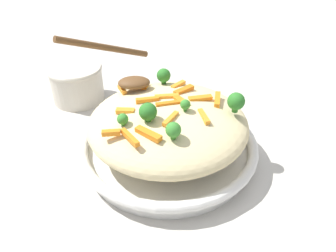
# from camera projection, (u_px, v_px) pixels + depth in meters

# --- Properties ---
(ground_plane) EXTENTS (2.40, 2.40, 0.00)m
(ground_plane) POSITION_uv_depth(u_px,v_px,m) (168.00, 155.00, 0.57)
(ground_plane) COLOR beige
(serving_bowl) EXTENTS (0.31, 0.31, 0.04)m
(serving_bowl) POSITION_uv_depth(u_px,v_px,m) (168.00, 146.00, 0.56)
(serving_bowl) COLOR white
(serving_bowl) RESTS_ON ground_plane
(pasta_mound) EXTENTS (0.27, 0.26, 0.07)m
(pasta_mound) POSITION_uv_depth(u_px,v_px,m) (168.00, 123.00, 0.53)
(pasta_mound) COLOR beige
(pasta_mound) RESTS_ON serving_bowl
(carrot_piece_0) EXTENTS (0.04, 0.03, 0.01)m
(carrot_piece_0) POSITION_uv_depth(u_px,v_px,m) (184.00, 90.00, 0.54)
(carrot_piece_0) COLOR orange
(carrot_piece_0) RESTS_ON pasta_mound
(carrot_piece_1) EXTENTS (0.03, 0.01, 0.01)m
(carrot_piece_1) POSITION_uv_depth(u_px,v_px,m) (111.00, 133.00, 0.45)
(carrot_piece_1) COLOR orange
(carrot_piece_1) RESTS_ON pasta_mound
(carrot_piece_2) EXTENTS (0.03, 0.04, 0.01)m
(carrot_piece_2) POSITION_uv_depth(u_px,v_px,m) (171.00, 119.00, 0.47)
(carrot_piece_2) COLOR orange
(carrot_piece_2) RESTS_ON pasta_mound
(carrot_piece_3) EXTENTS (0.04, 0.01, 0.01)m
(carrot_piece_3) POSITION_uv_depth(u_px,v_px,m) (147.00, 100.00, 0.51)
(carrot_piece_3) COLOR orange
(carrot_piece_3) RESTS_ON pasta_mound
(carrot_piece_4) EXTENTS (0.03, 0.03, 0.01)m
(carrot_piece_4) POSITION_uv_depth(u_px,v_px,m) (181.00, 101.00, 0.51)
(carrot_piece_4) COLOR orange
(carrot_piece_4) RESTS_ON pasta_mound
(carrot_piece_5) EXTENTS (0.03, 0.03, 0.01)m
(carrot_piece_5) POSITION_uv_depth(u_px,v_px,m) (178.00, 85.00, 0.57)
(carrot_piece_5) COLOR orange
(carrot_piece_5) RESTS_ON pasta_mound
(carrot_piece_6) EXTENTS (0.03, 0.01, 0.01)m
(carrot_piece_6) POSITION_uv_depth(u_px,v_px,m) (125.00, 111.00, 0.50)
(carrot_piece_6) COLOR orange
(carrot_piece_6) RESTS_ON pasta_mound
(carrot_piece_7) EXTENTS (0.02, 0.03, 0.01)m
(carrot_piece_7) POSITION_uv_depth(u_px,v_px,m) (145.00, 85.00, 0.57)
(carrot_piece_7) COLOR orange
(carrot_piece_7) RESTS_ON pasta_mound
(carrot_piece_8) EXTENTS (0.01, 0.04, 0.01)m
(carrot_piece_8) POSITION_uv_depth(u_px,v_px,m) (204.00, 116.00, 0.48)
(carrot_piece_8) COLOR orange
(carrot_piece_8) RESTS_ON pasta_mound
(carrot_piece_9) EXTENTS (0.02, 0.03, 0.01)m
(carrot_piece_9) POSITION_uv_depth(u_px,v_px,m) (122.00, 89.00, 0.56)
(carrot_piece_9) COLOR orange
(carrot_piece_9) RESTS_ON pasta_mound
(carrot_piece_10) EXTENTS (0.04, 0.01, 0.01)m
(carrot_piece_10) POSITION_uv_depth(u_px,v_px,m) (165.00, 97.00, 0.52)
(carrot_piece_10) COLOR orange
(carrot_piece_10) RESTS_ON pasta_mound
(carrot_piece_11) EXTENTS (0.02, 0.04, 0.01)m
(carrot_piece_11) POSITION_uv_depth(u_px,v_px,m) (217.00, 99.00, 0.53)
(carrot_piece_11) COLOR orange
(carrot_piece_11) RESTS_ON pasta_mound
(carrot_piece_12) EXTENTS (0.04, 0.02, 0.01)m
(carrot_piece_12) POSITION_uv_depth(u_px,v_px,m) (200.00, 98.00, 0.52)
(carrot_piece_12) COLOR orange
(carrot_piece_12) RESTS_ON pasta_mound
(carrot_piece_13) EXTENTS (0.04, 0.01, 0.01)m
(carrot_piece_13) POSITION_uv_depth(u_px,v_px,m) (167.00, 104.00, 0.50)
(carrot_piece_13) COLOR orange
(carrot_piece_13) RESTS_ON pasta_mound
(carrot_piece_14) EXTENTS (0.03, 0.04, 0.01)m
(carrot_piece_14) POSITION_uv_depth(u_px,v_px,m) (130.00, 137.00, 0.44)
(carrot_piece_14) COLOR orange
(carrot_piece_14) RESTS_ON pasta_mound
(carrot_piece_15) EXTENTS (0.04, 0.04, 0.01)m
(carrot_piece_15) POSITION_uv_depth(u_px,v_px,m) (148.00, 134.00, 0.45)
(carrot_piece_15) COLOR orange
(carrot_piece_15) RESTS_ON pasta_mound
(broccoli_floret_0) EXTENTS (0.03, 0.03, 0.03)m
(broccoli_floret_0) POSITION_uv_depth(u_px,v_px,m) (148.00, 112.00, 0.46)
(broccoli_floret_0) COLOR #296820
(broccoli_floret_0) RESTS_ON pasta_mound
(broccoli_floret_1) EXTENTS (0.02, 0.02, 0.02)m
(broccoli_floret_1) POSITION_uv_depth(u_px,v_px,m) (123.00, 119.00, 0.47)
(broccoli_floret_1) COLOR #377928
(broccoli_floret_1) RESTS_ON pasta_mound
(broccoli_floret_2) EXTENTS (0.02, 0.02, 0.02)m
(broccoli_floret_2) POSITION_uv_depth(u_px,v_px,m) (185.00, 105.00, 0.49)
(broccoli_floret_2) COLOR #377928
(broccoli_floret_2) RESTS_ON pasta_mound
(broccoli_floret_3) EXTENTS (0.03, 0.03, 0.03)m
(broccoli_floret_3) POSITION_uv_depth(u_px,v_px,m) (162.00, 76.00, 0.57)
(broccoli_floret_3) COLOR #296820
(broccoli_floret_3) RESTS_ON pasta_mound
(broccoli_floret_4) EXTENTS (0.03, 0.03, 0.03)m
(broccoli_floret_4) POSITION_uv_depth(u_px,v_px,m) (236.00, 102.00, 0.49)
(broccoli_floret_4) COLOR #296820
(broccoli_floret_4) RESTS_ON pasta_mound
(broccoli_floret_5) EXTENTS (0.02, 0.02, 0.03)m
(broccoli_floret_5) POSITION_uv_depth(u_px,v_px,m) (176.00, 130.00, 0.44)
(broccoli_floret_5) COLOR #377928
(broccoli_floret_5) RESTS_ON pasta_mound
(serving_spoon) EXTENTS (0.16, 0.15, 0.09)m
(serving_spoon) POSITION_uv_depth(u_px,v_px,m) (122.00, 68.00, 0.57)
(serving_spoon) COLOR brown
(serving_spoon) RESTS_ON pasta_mound
(companion_bowl) EXTENTS (0.12, 0.12, 0.08)m
(companion_bowl) POSITION_uv_depth(u_px,v_px,m) (77.00, 82.00, 0.71)
(companion_bowl) COLOR beige
(companion_bowl) RESTS_ON ground_plane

